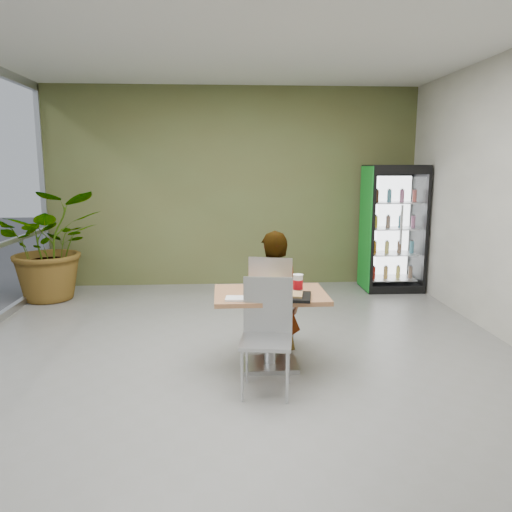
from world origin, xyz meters
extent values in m
plane|color=gray|center=(0.00, 0.00, 0.00)|extent=(7.00, 7.00, 0.00)
cube|color=#B7714E|center=(0.30, -0.05, 0.73)|extent=(1.07, 0.76, 0.04)
cylinder|color=#AEB0B3|center=(0.30, -0.05, 0.35)|extent=(0.11, 0.11, 0.71)
cube|color=#AEB0B3|center=(0.30, -0.05, 0.02)|extent=(0.54, 0.43, 0.04)
cube|color=#AEB0B3|center=(0.39, 0.53, 0.48)|extent=(0.55, 0.55, 0.03)
cube|color=#AEB0B3|center=(0.34, 0.32, 0.75)|extent=(0.44, 0.15, 0.54)
cylinder|color=#AEB0B3|center=(0.63, 0.67, 0.24)|extent=(0.03, 0.03, 0.48)
cylinder|color=#AEB0B3|center=(0.26, 0.77, 0.24)|extent=(0.03, 0.03, 0.48)
cylinder|color=#AEB0B3|center=(0.53, 0.29, 0.24)|extent=(0.03, 0.03, 0.48)
cylinder|color=#AEB0B3|center=(0.16, 0.39, 0.24)|extent=(0.03, 0.03, 0.48)
cube|color=#AEB0B3|center=(0.22, -0.62, 0.47)|extent=(0.50, 0.50, 0.03)
cube|color=#AEB0B3|center=(0.25, -0.42, 0.73)|extent=(0.43, 0.10, 0.52)
cylinder|color=#AEB0B3|center=(0.01, -0.78, 0.23)|extent=(0.02, 0.02, 0.47)
cylinder|color=#AEB0B3|center=(0.37, -0.83, 0.23)|extent=(0.02, 0.02, 0.47)
cylinder|color=#AEB0B3|center=(0.06, -0.41, 0.23)|extent=(0.02, 0.02, 0.47)
cylinder|color=#AEB0B3|center=(0.43, -0.46, 0.23)|extent=(0.02, 0.02, 0.47)
imported|color=black|center=(0.39, 0.48, 0.49)|extent=(0.66, 0.52, 1.58)
cylinder|color=white|center=(0.28, 0.02, 0.76)|extent=(0.24, 0.24, 0.01)
cylinder|color=white|center=(0.57, -0.05, 0.83)|extent=(0.09, 0.09, 0.16)
cylinder|color=red|center=(0.57, -0.05, 0.83)|extent=(0.10, 0.10, 0.09)
cylinder|color=white|center=(0.57, -0.05, 0.92)|extent=(0.10, 0.10, 0.01)
cube|color=white|center=(-0.04, -0.29, 0.76)|extent=(0.18, 0.18, 0.02)
cube|color=black|center=(0.42, -0.25, 0.76)|extent=(0.54, 0.43, 0.03)
cube|color=black|center=(2.52, 2.98, 0.98)|extent=(0.89, 0.69, 1.96)
cube|color=green|center=(2.07, 2.98, 0.98)|extent=(0.02, 0.67, 1.92)
cube|color=white|center=(2.52, 2.65, 1.00)|extent=(0.71, 0.02, 1.57)
imported|color=#31712D|center=(-2.67, 2.71, 0.81)|extent=(1.78, 1.66, 1.61)
camera|label=1|loc=(-0.12, -4.67, 1.94)|focal=35.00mm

